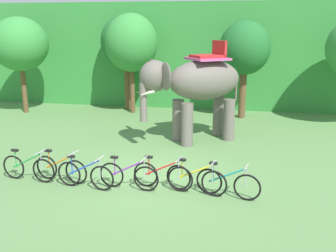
{
  "coord_description": "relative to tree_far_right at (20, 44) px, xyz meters",
  "views": [
    {
      "loc": [
        2.42,
        -10.17,
        4.33
      ],
      "look_at": [
        0.39,
        1.0,
        1.3
      ],
      "focal_mm": 40.53,
      "sensor_mm": 36.0,
      "label": 1
    }
  ],
  "objects": [
    {
      "name": "tree_center_left",
      "position": [
        10.86,
        0.77,
        -0.14
      ],
      "size": [
        2.35,
        2.35,
        4.55
      ],
      "color": "brown",
      "rests_on": "ground"
    },
    {
      "name": "tree_left",
      "position": [
        4.95,
        1.66,
        0.11
      ],
      "size": [
        2.59,
        2.59,
        4.86
      ],
      "color": "brown",
      "rests_on": "ground"
    },
    {
      "name": "foliage_hedge",
      "position": [
        8.14,
        5.34,
        -0.66
      ],
      "size": [
        36.0,
        6.0,
        5.49
      ],
      "primitive_type": "cube",
      "color": "#338438",
      "rests_on": "ground"
    },
    {
      "name": "ground_plane",
      "position": [
        8.14,
        -7.21,
        -3.41
      ],
      "size": [
        80.0,
        80.0,
        0.0
      ],
      "primitive_type": "plane",
      "color": "#567F47"
    },
    {
      "name": "elephant",
      "position": [
        9.1,
        -3.44,
        -1.21
      ],
      "size": [
        3.98,
        3.34,
        3.78
      ],
      "color": "#665E56",
      "rests_on": "ground"
    },
    {
      "name": "tree_far_left",
      "position": [
        5.41,
        0.92,
        0.07
      ],
      "size": [
        2.58,
        2.58,
        4.9
      ],
      "color": "brown",
      "rests_on": "ground"
    },
    {
      "name": "bike_orange",
      "position": [
        5.76,
        -8.0,
        -3.02
      ],
      "size": [
        1.69,
        0.53,
        0.92
      ],
      "color": "black",
      "rests_on": "ground"
    },
    {
      "name": "bike_teal",
      "position": [
        10.46,
        -8.19,
        -3.02
      ],
      "size": [
        1.68,
        0.57,
        0.92
      ],
      "color": "black",
      "rests_on": "ground"
    },
    {
      "name": "bike_red",
      "position": [
        8.7,
        -7.99,
        -3.02
      ],
      "size": [
        1.7,
        0.52,
        0.92
      ],
      "color": "black",
      "rests_on": "ground"
    },
    {
      "name": "bike_blue",
      "position": [
        6.62,
        -8.32,
        -3.02
      ],
      "size": [
        1.7,
        0.52,
        0.92
      ],
      "color": "black",
      "rests_on": "ground"
    },
    {
      "name": "tree_far_right",
      "position": [
        0.0,
        0.0,
        0.0
      ],
      "size": [
        2.77,
        2.77,
        4.74
      ],
      "color": "brown",
      "rests_on": "ground"
    },
    {
      "name": "bike_purple",
      "position": [
        7.8,
        -8.16,
        -3.02
      ],
      "size": [
        1.71,
        0.52,
        0.92
      ],
      "color": "black",
      "rests_on": "ground"
    },
    {
      "name": "bike_yellow",
      "position": [
        9.62,
        -8.08,
        -3.02
      ],
      "size": [
        1.67,
        0.6,
        0.92
      ],
      "color": "black",
      "rests_on": "ground"
    },
    {
      "name": "bike_green",
      "position": [
        4.81,
        -8.11,
        -3.02
      ],
      "size": [
        1.7,
        0.52,
        0.92
      ],
      "color": "black",
      "rests_on": "ground"
    }
  ]
}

